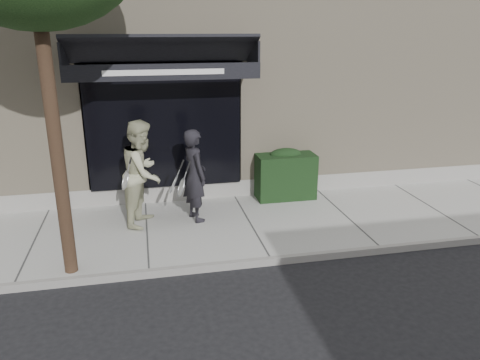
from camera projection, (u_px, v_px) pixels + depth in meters
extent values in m
plane|color=black|center=(250.00, 228.00, 9.28)|extent=(80.00, 80.00, 0.00)
cube|color=#A4A39E|center=(250.00, 225.00, 9.26)|extent=(20.00, 3.00, 0.12)
cube|color=gray|center=(271.00, 261.00, 7.82)|extent=(20.00, 0.10, 0.14)
cube|color=#BCAC8F|center=(210.00, 66.00, 13.07)|extent=(14.00, 7.00, 5.50)
cube|color=gray|center=(233.00, 188.00, 10.78)|extent=(14.02, 0.42, 0.50)
cube|color=black|center=(164.00, 126.00, 9.87)|extent=(3.20, 0.30, 2.60)
cube|color=gray|center=(86.00, 128.00, 9.69)|extent=(0.08, 0.40, 2.60)
cube|color=gray|center=(237.00, 122.00, 10.32)|extent=(0.08, 0.40, 2.60)
cube|color=gray|center=(161.00, 60.00, 9.59)|extent=(3.36, 0.40, 0.12)
cube|color=black|center=(162.00, 49.00, 8.85)|extent=(3.60, 1.03, 0.55)
cube|color=black|center=(164.00, 72.00, 8.51)|extent=(3.60, 0.05, 0.30)
cube|color=white|center=(164.00, 72.00, 8.48)|extent=(2.20, 0.01, 0.10)
cube|color=black|center=(64.00, 54.00, 8.53)|extent=(0.04, 1.00, 0.45)
cube|color=black|center=(253.00, 52.00, 9.23)|extent=(0.04, 1.00, 0.45)
cube|color=black|center=(285.00, 176.00, 10.47)|extent=(1.30, 0.70, 1.00)
ellipsoid|color=black|center=(286.00, 154.00, 10.31)|extent=(0.71, 0.38, 0.27)
cylinder|color=black|center=(54.00, 129.00, 6.70)|extent=(0.20, 0.20, 4.80)
imported|color=black|center=(195.00, 175.00, 9.12)|extent=(0.63, 0.77, 1.84)
torus|color=silver|center=(181.00, 187.00, 8.75)|extent=(0.16, 0.32, 0.29)
cylinder|color=silver|center=(181.00, 187.00, 8.75)|extent=(0.13, 0.28, 0.25)
cylinder|color=silver|center=(181.00, 187.00, 8.75)|extent=(0.18, 0.04, 0.08)
cylinder|color=black|center=(181.00, 187.00, 8.75)|extent=(0.20, 0.05, 0.10)
torus|color=silver|center=(174.00, 184.00, 8.76)|extent=(0.23, 0.33, 0.29)
cylinder|color=silver|center=(174.00, 184.00, 8.76)|extent=(0.19, 0.29, 0.25)
cylinder|color=silver|center=(174.00, 184.00, 8.76)|extent=(0.17, 0.07, 0.09)
cylinder|color=black|center=(174.00, 184.00, 8.76)|extent=(0.20, 0.09, 0.11)
imported|color=#BABA95|center=(143.00, 173.00, 8.92)|extent=(1.07, 1.20, 2.05)
torus|color=silver|center=(125.00, 180.00, 8.62)|extent=(0.19, 0.32, 0.30)
cylinder|color=silver|center=(125.00, 180.00, 8.62)|extent=(0.15, 0.28, 0.26)
cylinder|color=silver|center=(125.00, 180.00, 8.62)|extent=(0.18, 0.06, 0.08)
cylinder|color=black|center=(125.00, 180.00, 8.62)|extent=(0.20, 0.08, 0.09)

